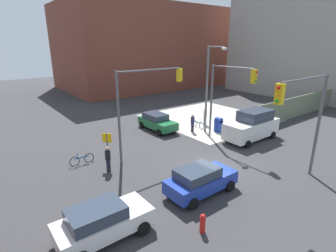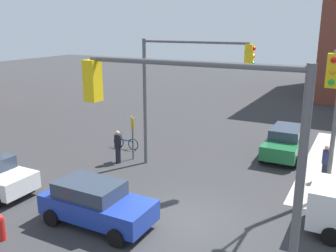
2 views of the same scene
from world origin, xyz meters
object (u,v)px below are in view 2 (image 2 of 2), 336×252
at_px(fire_hydrant, 1,227).
at_px(hatchback_blue, 96,203).
at_px(traffic_signal_nw_corner, 183,79).
at_px(bicycle_at_crosswalk, 126,143).
at_px(traffic_signal_ne_corner, 335,100).
at_px(pedestrian_walking_north, 326,162).
at_px(traffic_signal_se_corner, 204,147).
at_px(coupe_green, 285,142).
at_px(pedestrian_crossing, 118,146).

relative_size(fire_hydrant, hatchback_blue, 0.22).
bearing_deg(traffic_signal_nw_corner, bicycle_at_crosswalk, 161.46).
xyz_separation_m(traffic_signal_ne_corner, pedestrian_walking_north, (-0.30, 3.65, -3.67)).
distance_m(traffic_signal_nw_corner, traffic_signal_se_corner, 10.21).
height_order(traffic_signal_se_corner, coupe_green, traffic_signal_se_corner).
xyz_separation_m(traffic_signal_ne_corner, fire_hydrant, (-9.50, -7.05, -4.08)).
bearing_deg(fire_hydrant, traffic_signal_nw_corner, 72.94).
relative_size(traffic_signal_ne_corner, pedestrian_walking_north, 3.77).
relative_size(traffic_signal_se_corner, coupe_green, 1.48).
xyz_separation_m(pedestrian_walking_north, bicycle_at_crosswalk, (-11.00, -0.50, -0.55)).
distance_m(traffic_signal_ne_corner, hatchback_blue, 9.44).
xyz_separation_m(hatchback_blue, coupe_green, (4.67, 10.87, 0.00)).
xyz_separation_m(pedestrian_crossing, pedestrian_walking_north, (10.00, 2.70, -0.04)).
xyz_separation_m(traffic_signal_se_corner, hatchback_blue, (-5.31, 2.71, -3.78)).
xyz_separation_m(coupe_green, bicycle_at_crosswalk, (-8.65, -3.08, -0.50)).
xyz_separation_m(traffic_signal_se_corner, fire_hydrant, (-7.48, 0.30, -4.13)).
bearing_deg(traffic_signal_se_corner, pedestrian_walking_north, 81.12).
bearing_deg(bicycle_at_crosswalk, coupe_green, 19.59).
xyz_separation_m(hatchback_blue, bicycle_at_crosswalk, (-3.98, 7.79, -0.50)).
distance_m(hatchback_blue, pedestrian_crossing, 6.34).
height_order(fire_hydrant, hatchback_blue, hatchback_blue).
xyz_separation_m(traffic_signal_ne_corner, hatchback_blue, (-7.32, -4.65, -3.72)).
height_order(traffic_signal_nw_corner, pedestrian_crossing, traffic_signal_nw_corner).
bearing_deg(pedestrian_walking_north, traffic_signal_nw_corner, 114.54).
height_order(traffic_signal_ne_corner, pedestrian_crossing, traffic_signal_ne_corner).
xyz_separation_m(traffic_signal_ne_corner, pedestrian_crossing, (-10.30, 0.95, -3.63)).
bearing_deg(bicycle_at_crosswalk, traffic_signal_ne_corner, -15.57).
bearing_deg(traffic_signal_nw_corner, traffic_signal_ne_corner, -13.57).
bearing_deg(traffic_signal_nw_corner, coupe_green, 47.62).
bearing_deg(pedestrian_walking_north, fire_hydrant, 146.83).
relative_size(coupe_green, pedestrian_walking_north, 2.55).
bearing_deg(bicycle_at_crosswalk, hatchback_blue, -62.96).
bearing_deg(coupe_green, traffic_signal_ne_corner, -66.93).
relative_size(traffic_signal_ne_corner, pedestrian_crossing, 3.64).
xyz_separation_m(traffic_signal_se_corner, coupe_green, (-0.63, 13.58, -3.78)).
bearing_deg(coupe_green, pedestrian_crossing, -145.38).
bearing_deg(bicycle_at_crosswalk, pedestrian_crossing, -65.48).
relative_size(pedestrian_crossing, bicycle_at_crosswalk, 1.02).
relative_size(hatchback_blue, pedestrian_walking_north, 2.45).
height_order(coupe_green, pedestrian_walking_north, pedestrian_walking_north).
relative_size(coupe_green, bicycle_at_crosswalk, 2.51).
relative_size(traffic_signal_nw_corner, fire_hydrant, 6.91).
bearing_deg(bicycle_at_crosswalk, traffic_signal_nw_corner, -18.54).
bearing_deg(traffic_signal_ne_corner, traffic_signal_se_corner, -105.35).
distance_m(traffic_signal_ne_corner, coupe_green, 7.72).
bearing_deg(traffic_signal_se_corner, hatchback_blue, 152.98).
bearing_deg(traffic_signal_nw_corner, pedestrian_crossing, -168.59).
distance_m(traffic_signal_se_corner, hatchback_blue, 7.05).
distance_m(traffic_signal_se_corner, fire_hydrant, 8.55).
distance_m(traffic_signal_se_corner, bicycle_at_crosswalk, 14.65).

